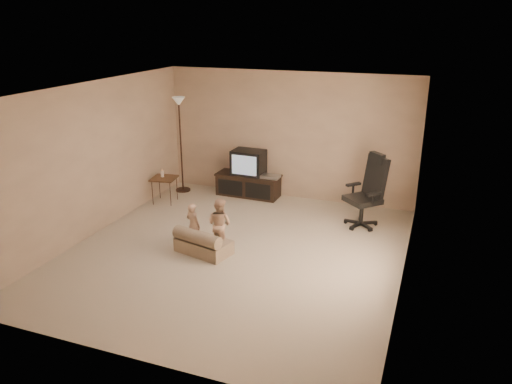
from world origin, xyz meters
TOP-DOWN VIEW (x-y plane):
  - floor at (0.00, 0.00)m, footprint 5.50×5.50m
  - room_shell at (0.00, 0.00)m, footprint 5.50×5.50m
  - tv_stand at (-0.75, 2.49)m, footprint 1.34×0.52m
  - office_chair at (1.71, 1.76)m, footprint 0.84×0.84m
  - side_table at (-2.15, 1.56)m, footprint 0.52×0.52m
  - floor_lamp at (-2.15, 2.29)m, footprint 0.30×0.30m
  - child_sofa at (-0.46, -0.22)m, footprint 0.93×0.66m
  - toddler_left at (-0.69, -0.06)m, footprint 0.31×0.27m
  - toddler_right at (-0.27, 0.02)m, footprint 0.45×0.30m

SIDE VIEW (x-z plane):
  - floor at x=0.00m, z-range 0.00..0.00m
  - child_sofa at x=-0.46m, z-range -0.04..0.37m
  - toddler_left at x=-0.69m, z-range 0.00..0.74m
  - tv_stand at x=-0.75m, z-range -0.08..0.87m
  - toddler_right at x=-0.27m, z-range 0.00..0.84m
  - office_chair at x=1.71m, z-range -0.18..1.11m
  - side_table at x=-2.15m, z-range 0.15..0.83m
  - floor_lamp at x=-2.15m, z-range 0.45..2.41m
  - room_shell at x=0.00m, z-range -1.23..4.27m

